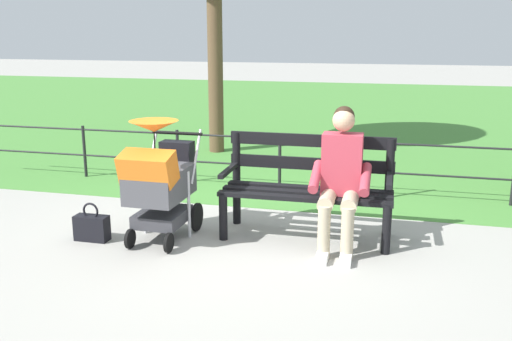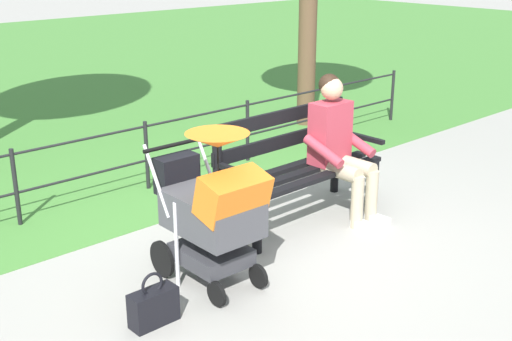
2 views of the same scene
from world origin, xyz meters
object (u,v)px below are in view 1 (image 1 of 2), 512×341
stroller (160,179)px  handbag (92,227)px  park_bench (308,182)px  person_on_bench (341,175)px

stroller → handbag: 0.81m
park_bench → stroller: size_ratio=1.40×
park_bench → person_on_bench: bearing=145.7°
park_bench → stroller: bearing=19.9°
park_bench → handbag: size_ratio=4.34×
stroller → handbag: stroller is taller
person_on_bench → stroller: person_on_bench is taller
stroller → handbag: bearing=14.9°
park_bench → person_on_bench: 0.42m
park_bench → person_on_bench: person_on_bench is taller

